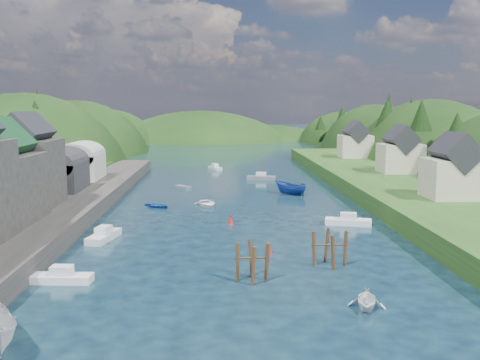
{
  "coord_description": "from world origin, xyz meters",
  "views": [
    {
      "loc": [
        -3.04,
        -44.07,
        14.14
      ],
      "look_at": [
        0.0,
        28.0,
        4.0
      ],
      "focal_mm": 40.0,
      "sensor_mm": 36.0,
      "label": 1
    }
  ],
  "objects_px": {
    "piling_cluster_near": "(252,265)",
    "piling_cluster_far": "(330,251)",
    "channel_buoy_far": "(231,220)",
    "channel_buoy_near": "(269,248)"
  },
  "relations": [
    {
      "from": "piling_cluster_far",
      "to": "channel_buoy_far",
      "type": "bearing_deg",
      "value": 115.87
    },
    {
      "from": "channel_buoy_near",
      "to": "piling_cluster_near",
      "type": "bearing_deg",
      "value": -104.88
    },
    {
      "from": "piling_cluster_near",
      "to": "piling_cluster_far",
      "type": "relative_size",
      "value": 1.0
    },
    {
      "from": "piling_cluster_far",
      "to": "channel_buoy_far",
      "type": "xyz_separation_m",
      "value": [
        -8.36,
        17.24,
        -0.81
      ]
    },
    {
      "from": "channel_buoy_far",
      "to": "piling_cluster_near",
      "type": "bearing_deg",
      "value": -86.68
    },
    {
      "from": "piling_cluster_near",
      "to": "channel_buoy_far",
      "type": "height_order",
      "value": "piling_cluster_near"
    },
    {
      "from": "channel_buoy_near",
      "to": "channel_buoy_far",
      "type": "distance_m",
      "value": 13.48
    },
    {
      "from": "piling_cluster_near",
      "to": "channel_buoy_far",
      "type": "distance_m",
      "value": 21.1
    },
    {
      "from": "piling_cluster_far",
      "to": "channel_buoy_near",
      "type": "distance_m",
      "value": 6.58
    },
    {
      "from": "piling_cluster_near",
      "to": "piling_cluster_far",
      "type": "height_order",
      "value": "piling_cluster_near"
    }
  ]
}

